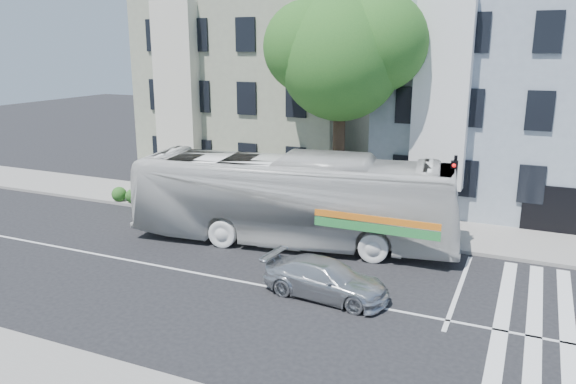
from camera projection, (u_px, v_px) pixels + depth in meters
The scene contains 9 objects.
ground at pixel (257, 285), 19.54m from camera, with size 120.00×120.00×0.00m, color black.
sidewalk_far at pixel (334, 219), 26.59m from camera, with size 80.00×4.00×0.15m, color gray.
building_left at pixel (265, 89), 34.16m from camera, with size 12.00×10.00×11.00m, color gray.
building_right at pixel (511, 97), 28.64m from camera, with size 12.00×10.00×11.00m, color #8895A2.
street_tree at pixel (344, 51), 25.25m from camera, with size 7.30×5.90×11.10m.
bus at pixel (293, 199), 23.31m from camera, with size 13.53×3.16×3.77m, color silver.
sedan at pixel (326, 279), 18.49m from camera, with size 4.26×1.73×1.24m, color silver.
hedge at pixel (187, 203), 27.77m from camera, with size 8.50×0.84×0.70m, color #1D591D, non-canonical shape.
traffic_signal at pixel (453, 191), 21.93m from camera, with size 0.42×0.52×3.96m.
Camera 1 is at (8.37, -16.07, 8.07)m, focal length 35.00 mm.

